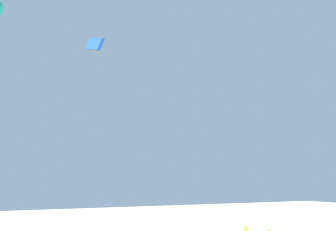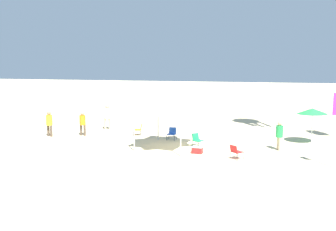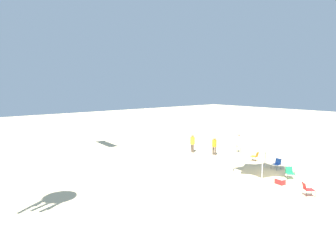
% 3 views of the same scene
% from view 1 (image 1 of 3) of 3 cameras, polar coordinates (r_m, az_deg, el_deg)
% --- Properties ---
extents(canopy_tent, '(3.73, 3.93, 2.84)m').
position_cam_1_polar(canopy_tent, '(26.63, 21.75, -16.42)').
color(canopy_tent, '#B7B7BC').
rests_on(canopy_tent, ground).
extents(kite_parafoil_blue, '(4.00, 0.84, 2.41)m').
position_cam_1_polar(kite_parafoil_blue, '(33.66, -11.61, 11.05)').
color(kite_parafoil_blue, blue).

